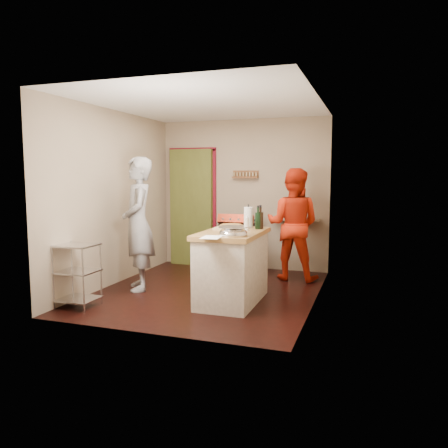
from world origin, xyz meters
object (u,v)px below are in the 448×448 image
(wire_shelving, at_px, (77,272))
(person_red, at_px, (293,224))
(stove, at_px, (240,245))
(person_stripe, at_px, (138,224))
(island, at_px, (232,265))

(wire_shelving, bearing_deg, person_red, 45.53)
(stove, xyz_separation_m, person_stripe, (-1.03, -1.63, 0.50))
(stove, distance_m, person_stripe, 1.99)
(island, bearing_deg, wire_shelving, -155.11)
(person_stripe, xyz_separation_m, person_red, (1.98, 1.33, -0.07))
(island, bearing_deg, person_red, 71.18)
(island, relative_size, person_red, 0.79)
(stove, distance_m, island, 1.86)
(island, xyz_separation_m, person_red, (0.51, 1.50, 0.38))
(person_red, bearing_deg, stove, -14.39)
(wire_shelving, relative_size, person_red, 0.46)
(stove, relative_size, person_stripe, 0.53)
(wire_shelving, bearing_deg, person_stripe, 73.20)
(person_stripe, distance_m, person_red, 2.39)
(wire_shelving, xyz_separation_m, person_red, (2.28, 2.32, 0.43))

